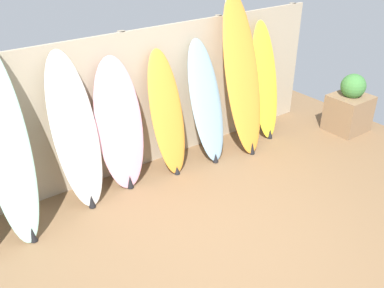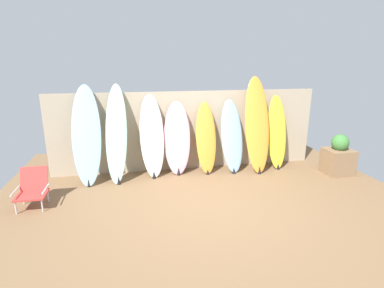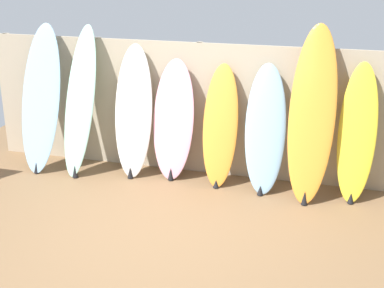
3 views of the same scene
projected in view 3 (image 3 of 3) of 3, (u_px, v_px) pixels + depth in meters
ground at (151, 241)px, 5.71m from camera, size 7.68×7.68×0.00m
fence_back at (199, 109)px, 7.22m from camera, size 6.08×0.11×1.80m
surfboard_skyblue_0 at (41, 100)px, 7.36m from camera, size 0.58×0.69×2.00m
surfboard_seafoam_1 at (80, 102)px, 7.22m from camera, size 0.53×0.75×2.00m
surfboard_white_2 at (134, 112)px, 7.16m from camera, size 0.55×0.53×1.77m
surfboard_pink_3 at (173, 121)px, 7.07m from camera, size 0.60×0.41×1.61m
surfboard_orange_4 at (220, 127)px, 6.89m from camera, size 0.47×0.48×1.58m
surfboard_skyblue_5 at (265, 130)px, 6.69m from camera, size 0.56×0.58×1.62m
surfboard_orange_6 at (312, 116)px, 6.41m from camera, size 0.57×0.69×2.13m
surfboard_yellow_7 at (357, 134)px, 6.44m from camera, size 0.46×0.47×1.69m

